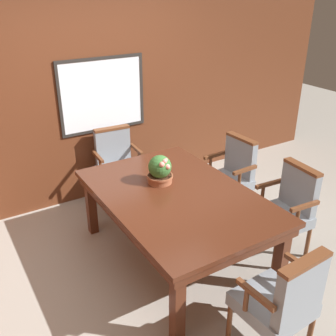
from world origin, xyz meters
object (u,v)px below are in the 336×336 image
object	(u,v)px
chair_right_near	(287,207)
chair_right_far	(231,173)
chair_head_far	(117,163)
chair_head_near	(282,300)
dining_table	(176,202)
potted_plant	(160,170)

from	to	relation	value
chair_right_near	chair_right_far	distance (m)	0.86
chair_head_far	chair_head_near	size ratio (longest dim) A/B	1.00
dining_table	chair_right_near	size ratio (longest dim) A/B	2.08
chair_head_far	chair_head_near	distance (m)	2.65
dining_table	chair_right_far	bearing A→B (deg)	21.88
dining_table	chair_head_near	size ratio (longest dim) A/B	2.08
chair_right_far	chair_head_far	size ratio (longest dim) A/B	1.00
dining_table	chair_head_far	size ratio (longest dim) A/B	2.08
chair_head_near	chair_right_near	bearing A→B (deg)	-141.19
dining_table	potted_plant	size ratio (longest dim) A/B	6.86
chair_right_near	chair_head_near	xyz separation A→B (m)	(-0.96, -0.85, 0.00)
dining_table	chair_head_near	world-z (taller)	chair_head_near
dining_table	chair_right_near	distance (m)	1.10
chair_right_far	chair_head_far	world-z (taller)	same
chair_head_near	chair_right_far	bearing A→B (deg)	-122.48
chair_head_far	potted_plant	world-z (taller)	potted_plant
chair_right_far	chair_head_far	xyz separation A→B (m)	(-0.99, 0.94, 0.00)
chair_right_near	potted_plant	bearing A→B (deg)	-121.84
chair_head_near	potted_plant	xyz separation A→B (m)	(-0.04, 1.59, 0.35)
potted_plant	chair_right_near	bearing A→B (deg)	-36.24
dining_table	chair_head_far	xyz separation A→B (m)	(0.01, 1.34, -0.13)
dining_table	chair_right_near	world-z (taller)	chair_right_near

